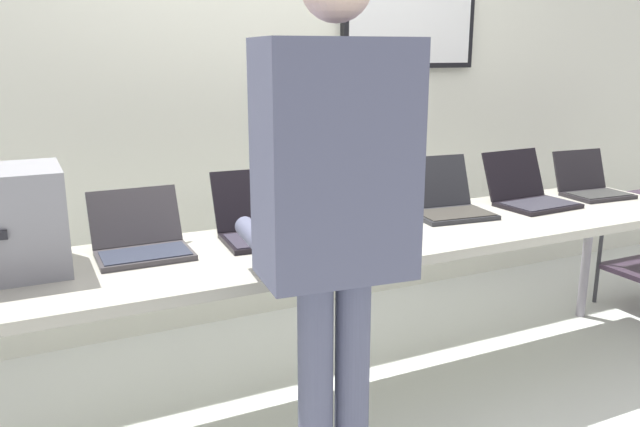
{
  "coord_description": "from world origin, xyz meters",
  "views": [
    {
      "loc": [
        -1.34,
        -2.23,
        1.51
      ],
      "look_at": [
        -0.25,
        0.03,
        0.87
      ],
      "focal_mm": 35.69,
      "sensor_mm": 36.0,
      "label": 1
    }
  ],
  "objects_px": {
    "laptop_station_4": "(529,193)",
    "workbench": "(376,243)",
    "laptop_station_0": "(141,240)",
    "equipment_box": "(1,222)",
    "laptop_station_2": "(353,212)",
    "laptop_station_5": "(591,185)",
    "laptop_station_1": "(257,224)",
    "person": "(334,202)",
    "laptop_station_3": "(446,202)"
  },
  "relations": [
    {
      "from": "laptop_station_4",
      "to": "workbench",
      "type": "bearing_deg",
      "value": -173.08
    },
    {
      "from": "laptop_station_5",
      "to": "person",
      "type": "relative_size",
      "value": 0.19
    },
    {
      "from": "workbench",
      "to": "laptop_station_4",
      "type": "relative_size",
      "value": 8.64
    },
    {
      "from": "laptop_station_5",
      "to": "equipment_box",
      "type": "bearing_deg",
      "value": -179.62
    },
    {
      "from": "laptop_station_1",
      "to": "laptop_station_5",
      "type": "distance_m",
      "value": 1.89
    },
    {
      "from": "laptop_station_1",
      "to": "person",
      "type": "bearing_deg",
      "value": -92.91
    },
    {
      "from": "laptop_station_1",
      "to": "laptop_station_2",
      "type": "distance_m",
      "value": 0.45
    },
    {
      "from": "laptop_station_4",
      "to": "laptop_station_2",
      "type": "bearing_deg",
      "value": 178.06
    },
    {
      "from": "laptop_station_2",
      "to": "laptop_station_5",
      "type": "bearing_deg",
      "value": -0.53
    },
    {
      "from": "laptop_station_2",
      "to": "laptop_station_3",
      "type": "xyz_separation_m",
      "value": [
        0.5,
        -0.01,
        -0.0
      ]
    },
    {
      "from": "laptop_station_1",
      "to": "laptop_station_3",
      "type": "xyz_separation_m",
      "value": [
        0.94,
        -0.0,
        -0.0
      ]
    },
    {
      "from": "equipment_box",
      "to": "laptop_station_2",
      "type": "xyz_separation_m",
      "value": [
        1.38,
        0.03,
        -0.12
      ]
    },
    {
      "from": "laptop_station_0",
      "to": "laptop_station_1",
      "type": "distance_m",
      "value": 0.47
    },
    {
      "from": "equipment_box",
      "to": "laptop_station_4",
      "type": "relative_size",
      "value": 1.06
    },
    {
      "from": "equipment_box",
      "to": "laptop_station_3",
      "type": "height_order",
      "value": "equipment_box"
    },
    {
      "from": "laptop_station_2",
      "to": "laptop_station_4",
      "type": "relative_size",
      "value": 0.95
    },
    {
      "from": "laptop_station_1",
      "to": "laptop_station_5",
      "type": "height_order",
      "value": "laptop_station_1"
    },
    {
      "from": "equipment_box",
      "to": "laptop_station_2",
      "type": "relative_size",
      "value": 1.11
    },
    {
      "from": "laptop_station_3",
      "to": "laptop_station_5",
      "type": "relative_size",
      "value": 1.13
    },
    {
      "from": "equipment_box",
      "to": "laptop_station_3",
      "type": "distance_m",
      "value": 1.88
    },
    {
      "from": "laptop_station_4",
      "to": "laptop_station_5",
      "type": "bearing_deg",
      "value": 2.52
    },
    {
      "from": "workbench",
      "to": "person",
      "type": "xyz_separation_m",
      "value": [
        -0.52,
        -0.62,
        0.36
      ]
    },
    {
      "from": "equipment_box",
      "to": "person",
      "type": "xyz_separation_m",
      "value": [
        0.89,
        -0.74,
        0.13
      ]
    },
    {
      "from": "workbench",
      "to": "laptop_station_2",
      "type": "bearing_deg",
      "value": 102.06
    },
    {
      "from": "laptop_station_2",
      "to": "person",
      "type": "bearing_deg",
      "value": -122.23
    },
    {
      "from": "workbench",
      "to": "laptop_station_4",
      "type": "xyz_separation_m",
      "value": [
        0.95,
        0.12,
        0.11
      ]
    },
    {
      "from": "laptop_station_4",
      "to": "equipment_box",
      "type": "bearing_deg",
      "value": 179.97
    },
    {
      "from": "laptop_station_2",
      "to": "laptop_station_5",
      "type": "distance_m",
      "value": 1.44
    },
    {
      "from": "laptop_station_3",
      "to": "laptop_station_0",
      "type": "bearing_deg",
      "value": -179.83
    },
    {
      "from": "laptop_station_3",
      "to": "person",
      "type": "relative_size",
      "value": 0.22
    },
    {
      "from": "equipment_box",
      "to": "laptop_station_0",
      "type": "xyz_separation_m",
      "value": [
        0.46,
        0.02,
        -0.13
      ]
    },
    {
      "from": "equipment_box",
      "to": "laptop_station_4",
      "type": "bearing_deg",
      "value": -0.03
    },
    {
      "from": "laptop_station_0",
      "to": "laptop_station_2",
      "type": "height_order",
      "value": "laptop_station_2"
    },
    {
      "from": "laptop_station_3",
      "to": "laptop_station_4",
      "type": "xyz_separation_m",
      "value": [
        0.49,
        -0.03,
        0.0
      ]
    },
    {
      "from": "laptop_station_1",
      "to": "laptop_station_4",
      "type": "distance_m",
      "value": 1.43
    },
    {
      "from": "workbench",
      "to": "laptop_station_2",
      "type": "height_order",
      "value": "laptop_station_2"
    },
    {
      "from": "workbench",
      "to": "equipment_box",
      "type": "bearing_deg",
      "value": 175.28
    },
    {
      "from": "laptop_station_4",
      "to": "laptop_station_1",
      "type": "bearing_deg",
      "value": 178.82
    },
    {
      "from": "equipment_box",
      "to": "workbench",
      "type": "bearing_deg",
      "value": -4.72
    },
    {
      "from": "equipment_box",
      "to": "laptop_station_1",
      "type": "xyz_separation_m",
      "value": [
        0.93,
        0.03,
        -0.12
      ]
    },
    {
      "from": "laptop_station_0",
      "to": "laptop_station_2",
      "type": "bearing_deg",
      "value": 0.72
    },
    {
      "from": "laptop_station_1",
      "to": "laptop_station_2",
      "type": "bearing_deg",
      "value": 0.51
    },
    {
      "from": "laptop_station_3",
      "to": "laptop_station_4",
      "type": "relative_size",
      "value": 1.01
    },
    {
      "from": "laptop_station_0",
      "to": "person",
      "type": "distance_m",
      "value": 0.91
    },
    {
      "from": "equipment_box",
      "to": "laptop_station_0",
      "type": "height_order",
      "value": "equipment_box"
    },
    {
      "from": "laptop_station_4",
      "to": "laptop_station_5",
      "type": "distance_m",
      "value": 0.46
    },
    {
      "from": "laptop_station_0",
      "to": "equipment_box",
      "type": "bearing_deg",
      "value": -177.43
    },
    {
      "from": "equipment_box",
      "to": "laptop_station_5",
      "type": "height_order",
      "value": "equipment_box"
    },
    {
      "from": "laptop_station_1",
      "to": "laptop_station_2",
      "type": "xyz_separation_m",
      "value": [
        0.45,
        0.0,
        0.0
      ]
    },
    {
      "from": "laptop_station_3",
      "to": "person",
      "type": "distance_m",
      "value": 1.27
    }
  ]
}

